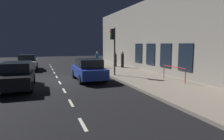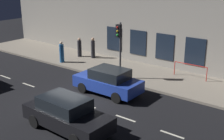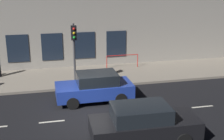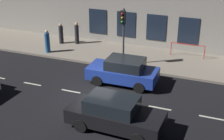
{
  "view_description": "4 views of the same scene",
  "coord_description": "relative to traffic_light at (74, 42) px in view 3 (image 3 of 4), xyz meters",
  "views": [
    {
      "loc": [
        -1.26,
        -15.14,
        2.65
      ],
      "look_at": [
        3.22,
        -2.79,
        0.96
      ],
      "focal_mm": 32.18,
      "sensor_mm": 36.0,
      "label": 1
    },
    {
      "loc": [
        -11.34,
        -11.47,
        7.07
      ],
      "look_at": [
        2.17,
        -1.06,
        1.52
      ],
      "focal_mm": 48.43,
      "sensor_mm": 36.0,
      "label": 2
    },
    {
      "loc": [
        -13.21,
        1.67,
        6.52
      ],
      "look_at": [
        2.62,
        -1.91,
        1.53
      ],
      "focal_mm": 48.44,
      "sensor_mm": 36.0,
      "label": 3
    },
    {
      "loc": [
        -14.61,
        -6.59,
        8.71
      ],
      "look_at": [
        1.34,
        -0.41,
        1.1
      ],
      "focal_mm": 52.3,
      "sensor_mm": 36.0,
      "label": 4
    }
  ],
  "objects": [
    {
      "name": "ground_plane",
      "position": [
        -4.34,
        -0.0,
        -2.86
      ],
      "size": [
        60.0,
        60.0,
        0.0
      ],
      "primitive_type": "plane",
      "color": "black"
    },
    {
      "name": "sidewalk",
      "position": [
        1.91,
        -0.0,
        -2.79
      ],
      "size": [
        4.5,
        32.0,
        0.15
      ],
      "color": "gray",
      "rests_on": "ground"
    },
    {
      "name": "building_facade",
      "position": [
        4.46,
        -0.0,
        0.55
      ],
      "size": [
        0.65,
        32.0,
        6.84
      ],
      "color": "gray",
      "rests_on": "ground"
    },
    {
      "name": "lane_centre_line",
      "position": [
        -4.34,
        -1.0,
        -2.86
      ],
      "size": [
        0.12,
        27.2,
        0.01
      ],
      "color": "beige",
      "rests_on": "ground"
    },
    {
      "name": "traffic_light",
      "position": [
        0.0,
        0.0,
        0.0
      ],
      "size": [
        0.47,
        0.32,
        3.81
      ],
      "color": "#424244",
      "rests_on": "sidewalk"
    },
    {
      "name": "parked_car_0",
      "position": [
        -2.24,
        -0.84,
        -2.07
      ],
      "size": [
        1.96,
        4.17,
        1.58
      ],
      "rotation": [
        0.0,
        0.0,
        0.01
      ],
      "color": "#1E389E",
      "rests_on": "ground"
    },
    {
      "name": "parked_car_2",
      "position": [
        -6.91,
        -2.06,
        -2.07
      ],
      "size": [
        1.98,
        4.51,
        1.58
      ],
      "rotation": [
        0.0,
        0.0,
        3.12
      ],
      "color": "black",
      "rests_on": "ground"
    },
    {
      "name": "red_railing",
      "position": [
        3.06,
        -3.77,
        -1.98
      ],
      "size": [
        0.05,
        2.38,
        0.97
      ],
      "color": "red",
      "rests_on": "sidewalk"
    }
  ]
}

